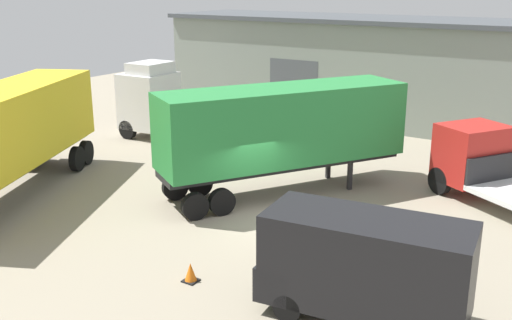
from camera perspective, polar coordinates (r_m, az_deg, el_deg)
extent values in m
plane|color=gray|center=(20.79, 1.27, -5.85)|extent=(60.00, 60.00, 0.00)
cube|color=gray|center=(35.27, 16.26, 7.69)|extent=(32.16, 6.15, 5.70)
cube|color=#474C51|center=(34.96, 16.66, 12.51)|extent=(32.66, 6.65, 0.25)
cube|color=#4C5156|center=(35.42, 3.58, 6.63)|extent=(3.20, 0.08, 3.60)
cube|color=silver|center=(32.19, -10.14, 5.63)|extent=(2.48, 2.57, 2.87)
cube|color=silver|center=(31.78, -10.03, 8.63)|extent=(1.74, 2.15, 0.60)
cube|color=black|center=(32.87, -11.74, 6.78)|extent=(0.14, 2.10, 1.03)
cube|color=#232326|center=(30.40, -5.26, 2.64)|extent=(4.36, 2.13, 0.24)
cylinder|color=#B2B2B7|center=(30.04, -7.30, 2.06)|extent=(1.12, 0.59, 0.56)
cylinder|color=black|center=(32.10, -12.11, 2.86)|extent=(1.01, 0.33, 1.00)
cylinder|color=black|center=(33.68, -9.56, 3.65)|extent=(1.01, 0.33, 1.00)
cylinder|color=black|center=(29.15, -5.35, 1.77)|extent=(1.01, 0.33, 1.00)
cylinder|color=black|center=(30.88, -2.92, 2.67)|extent=(1.01, 0.33, 1.00)
cylinder|color=black|center=(28.63, -3.90, 1.54)|extent=(1.01, 0.33, 1.00)
cylinder|color=black|center=(30.40, -1.51, 2.46)|extent=(1.01, 0.33, 1.00)
cube|color=#28843D|center=(22.73, 2.59, 3.43)|extent=(7.13, 9.51, 2.82)
cube|color=#232326|center=(23.13, 2.54, -0.27)|extent=(6.49, 9.12, 0.24)
cube|color=#232326|center=(25.25, 6.89, -0.51)|extent=(0.22, 0.22, 1.11)
cube|color=#232326|center=(23.98, 8.93, -1.52)|extent=(0.22, 0.22, 1.11)
cylinder|color=black|center=(23.14, -5.37, -2.25)|extent=(0.76, 0.98, 0.97)
cylinder|color=black|center=(21.21, -3.29, -4.00)|extent=(0.76, 0.98, 0.97)
cylinder|color=black|center=(22.84, -7.72, -2.59)|extent=(0.76, 0.98, 0.97)
cylinder|color=black|center=(20.88, -5.83, -4.40)|extent=(0.76, 0.98, 0.97)
cube|color=red|center=(24.39, 19.87, 0.62)|extent=(2.88, 3.04, 2.20)
cube|color=black|center=(24.93, 18.50, 2.03)|extent=(1.14, 1.75, 0.88)
cube|color=#232326|center=(23.81, 21.50, -0.86)|extent=(1.38, 2.10, 1.10)
cylinder|color=black|center=(24.31, 17.11, -1.88)|extent=(1.06, 0.82, 1.07)
cylinder|color=black|center=(25.72, 20.62, -1.21)|extent=(1.06, 0.82, 1.07)
cube|color=yellow|center=(24.15, -22.76, 2.91)|extent=(6.84, 10.55, 2.81)
cube|color=#232326|center=(24.52, -22.36, -0.55)|extent=(6.17, 10.23, 0.24)
cylinder|color=black|center=(27.17, -16.69, 0.11)|extent=(0.75, 1.11, 1.09)
cylinder|color=black|center=(28.12, -20.79, 0.27)|extent=(0.75, 1.11, 1.09)
cylinder|color=black|center=(28.05, -15.88, 0.69)|extent=(0.75, 1.11, 1.09)
cylinder|color=black|center=(28.97, -19.89, 0.83)|extent=(0.75, 1.11, 1.09)
cube|color=black|center=(14.73, 10.43, -9.65)|extent=(5.08, 2.59, 2.28)
cube|color=black|center=(15.63, 2.81, -10.58)|extent=(1.14, 2.10, 0.90)
cube|color=black|center=(15.01, 4.29, -6.97)|extent=(0.29, 1.68, 0.82)
cylinder|color=black|center=(15.01, 3.09, -13.78)|extent=(0.75, 0.39, 0.72)
cylinder|color=black|center=(16.40, 5.46, -11.03)|extent=(0.75, 0.39, 0.72)
cylinder|color=black|center=(15.73, 16.97, -13.04)|extent=(0.75, 0.39, 0.72)
cube|color=black|center=(16.97, -6.22, -11.35)|extent=(0.40, 0.40, 0.04)
cone|color=orange|center=(16.85, -6.25, -10.58)|extent=(0.36, 0.36, 0.55)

